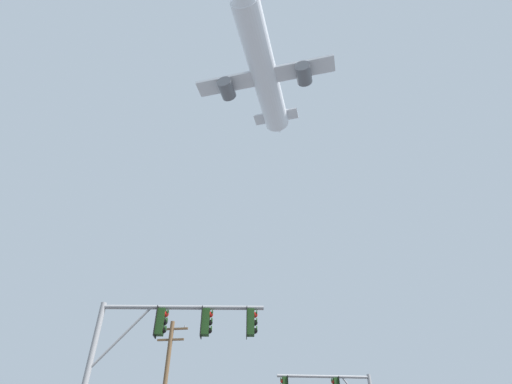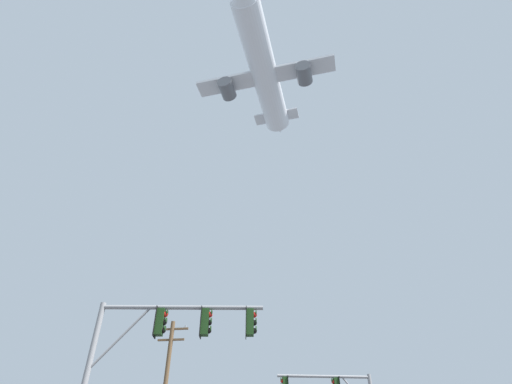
% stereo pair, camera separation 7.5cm
% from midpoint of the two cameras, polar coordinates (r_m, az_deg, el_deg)
% --- Properties ---
extents(signal_pole_near, '(5.81, 0.99, 6.42)m').
position_cam_midpoint_polar(signal_pole_near, '(14.60, -13.88, -20.86)').
color(signal_pole_near, gray).
rests_on(signal_pole_near, ground).
extents(airplane, '(17.24, 22.31, 6.07)m').
position_cam_midpoint_polar(airplane, '(50.07, 1.03, 17.21)').
color(airplane, white).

